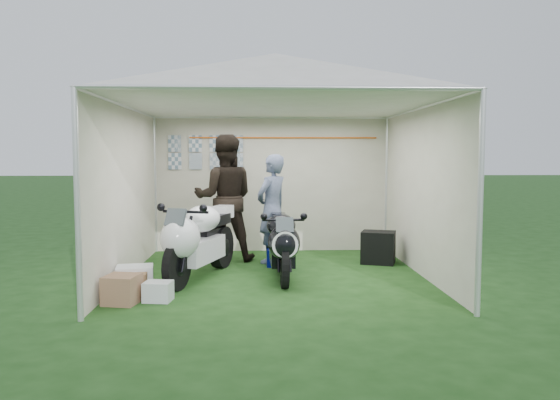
# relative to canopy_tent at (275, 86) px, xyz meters

# --- Properties ---
(ground) EXTENTS (80.00, 80.00, 0.00)m
(ground) POSITION_rel_canopy_tent_xyz_m (0.00, -0.03, -2.58)
(ground) COLOR #173A11
(ground) RESTS_ON ground
(canopy_tent) EXTENTS (5.66, 5.66, 3.00)m
(canopy_tent) POSITION_rel_canopy_tent_xyz_m (0.00, 0.00, 0.00)
(canopy_tent) COLOR silver
(canopy_tent) RESTS_ON ground
(motorcycle_white) EXTENTS (0.91, 1.98, 1.01)m
(motorcycle_white) POSITION_rel_canopy_tent_xyz_m (-1.03, -0.25, -2.01)
(motorcycle_white) COLOR black
(motorcycle_white) RESTS_ON ground
(motorcycle_black) EXTENTS (0.42, 1.80, 0.88)m
(motorcycle_black) POSITION_rel_canopy_tent_xyz_m (0.08, -0.22, -2.08)
(motorcycle_black) COLOR black
(motorcycle_black) RESTS_ON ground
(paddock_stand) EXTENTS (0.35, 0.22, 0.26)m
(paddock_stand) POSITION_rel_canopy_tent_xyz_m (0.06, 0.59, -2.45)
(paddock_stand) COLOR #0D16BD
(paddock_stand) RESTS_ON ground
(person_dark_jacket) EXTENTS (0.98, 0.78, 1.97)m
(person_dark_jacket) POSITION_rel_canopy_tent_xyz_m (-0.76, 1.10, -1.59)
(person_dark_jacket) COLOR black
(person_dark_jacket) RESTS_ON ground
(person_blue_jacket) EXTENTS (0.70, 0.72, 1.66)m
(person_blue_jacket) POSITION_rel_canopy_tent_xyz_m (-0.02, 0.88, -1.74)
(person_blue_jacket) COLOR slate
(person_blue_jacket) RESTS_ON ground
(equipment_box) EXTENTS (0.59, 0.53, 0.49)m
(equipment_box) POSITION_rel_canopy_tent_xyz_m (1.60, 0.76, -2.33)
(equipment_box) COLOR black
(equipment_box) RESTS_ON ground
(crate_0) EXTENTS (0.49, 0.41, 0.29)m
(crate_0) POSITION_rel_canopy_tent_xyz_m (-1.75, -0.76, -2.43)
(crate_0) COLOR silver
(crate_0) RESTS_ON ground
(crate_1) EXTENTS (0.42, 0.42, 0.32)m
(crate_1) POSITION_rel_canopy_tent_xyz_m (-1.75, -1.39, -2.42)
(crate_1) COLOR brown
(crate_1) RESTS_ON ground
(crate_2) EXTENTS (0.33, 0.29, 0.22)m
(crate_2) POSITION_rel_canopy_tent_xyz_m (-1.37, -1.31, -2.46)
(crate_2) COLOR silver
(crate_2) RESTS_ON ground
(crate_3) EXTENTS (0.40, 0.30, 0.25)m
(crate_3) POSITION_rel_canopy_tent_xyz_m (-1.75, -0.97, -2.45)
(crate_3) COLOR brown
(crate_3) RESTS_ON ground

